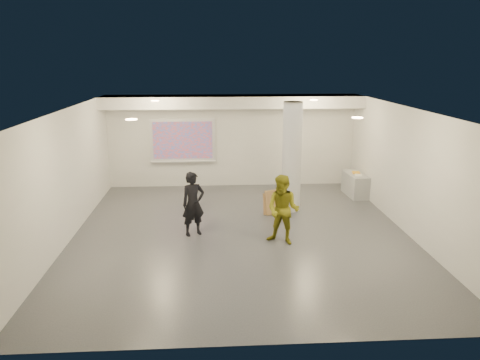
{
  "coord_description": "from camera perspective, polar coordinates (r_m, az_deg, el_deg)",
  "views": [
    {
      "loc": [
        -0.68,
        -10.54,
        4.12
      ],
      "look_at": [
        0.0,
        0.4,
        1.25
      ],
      "focal_mm": 35.0,
      "sensor_mm": 36.0,
      "label": 1
    }
  ],
  "objects": [
    {
      "name": "wall_left",
      "position": [
        11.36,
        -20.44,
        0.39
      ],
      "size": [
        0.01,
        9.0,
        3.0
      ],
      "primitive_type": "cube",
      "color": "silver",
      "rests_on": "floor"
    },
    {
      "name": "ceiling",
      "position": [
        10.62,
        0.14,
        8.62
      ],
      "size": [
        8.0,
        9.0,
        0.01
      ],
      "primitive_type": "cube",
      "color": "white",
      "rests_on": "floor"
    },
    {
      "name": "downlight_nw",
      "position": [
        13.18,
        -10.31,
        9.48
      ],
      "size": [
        0.22,
        0.22,
        0.02
      ],
      "primitive_type": "cylinder",
      "color": "#FFC995",
      "rests_on": "ceiling"
    },
    {
      "name": "downlight_sw",
      "position": [
        9.24,
        -13.1,
        7.2
      ],
      "size": [
        0.22,
        0.22,
        0.02
      ],
      "primitive_type": "cylinder",
      "color": "#FFC995",
      "rests_on": "ceiling"
    },
    {
      "name": "man",
      "position": [
        10.61,
        5.28,
        -3.64
      ],
      "size": [
        0.97,
        0.9,
        1.6
      ],
      "primitive_type": "imported",
      "rotation": [
        0.0,
        0.0,
        -0.5
      ],
      "color": "olive",
      "rests_on": "floor"
    },
    {
      "name": "downlight_se",
      "position": [
        9.56,
        14.13,
        7.38
      ],
      "size": [
        0.22,
        0.22,
        0.02
      ],
      "primitive_type": "cylinder",
      "color": "#FFC995",
      "rests_on": "ceiling"
    },
    {
      "name": "cardboard_front",
      "position": [
        12.71,
        4.03,
        -2.9
      ],
      "size": [
        0.54,
        0.21,
        0.58
      ],
      "primitive_type": "cube",
      "rotation": [
        -0.2,
        0.0,
        0.09
      ],
      "color": "#A07645",
      "rests_on": "floor"
    },
    {
      "name": "downlight_ne",
      "position": [
        13.41,
        8.99,
        9.62
      ],
      "size": [
        0.22,
        0.22,
        0.02
      ],
      "primitive_type": "cylinder",
      "color": "#FFC995",
      "rests_on": "ceiling"
    },
    {
      "name": "papers_stack",
      "position": [
        14.53,
        14.24,
        0.58
      ],
      "size": [
        0.28,
        0.32,
        0.02
      ],
      "primitive_type": "cube",
      "rotation": [
        0.0,
        0.0,
        -0.28
      ],
      "color": "silver",
      "rests_on": "credenza"
    },
    {
      "name": "soffit_band",
      "position": [
        14.57,
        -0.88,
        9.55
      ],
      "size": [
        8.0,
        1.1,
        0.36
      ],
      "primitive_type": "cube",
      "color": "silver",
      "rests_on": "ceiling"
    },
    {
      "name": "cardboard_back",
      "position": [
        12.73,
        4.39,
        -2.67
      ],
      "size": [
        0.64,
        0.39,
        0.67
      ],
      "primitive_type": "cube",
      "rotation": [
        -0.19,
        0.0,
        0.36
      ],
      "color": "#A07645",
      "rests_on": "floor"
    },
    {
      "name": "postit_pad",
      "position": [
        14.81,
        13.97,
        0.88
      ],
      "size": [
        0.27,
        0.34,
        0.03
      ],
      "primitive_type": "cube",
      "rotation": [
        0.0,
        0.0,
        -0.19
      ],
      "color": "gold",
      "rests_on": "credenza"
    },
    {
      "name": "column",
      "position": [
        12.8,
        6.33,
        2.77
      ],
      "size": [
        0.52,
        0.52,
        3.0
      ],
      "primitive_type": "cylinder",
      "color": "silver",
      "rests_on": "floor"
    },
    {
      "name": "woman",
      "position": [
        11.14,
        -5.72,
        -2.91
      ],
      "size": [
        0.66,
        0.56,
        1.54
      ],
      "primitive_type": "imported",
      "rotation": [
        0.0,
        0.0,
        0.42
      ],
      "color": "black",
      "rests_on": "floor"
    },
    {
      "name": "credenza",
      "position": [
        14.81,
        13.86,
        -0.55
      ],
      "size": [
        0.56,
        1.2,
        0.69
      ],
      "primitive_type": "cube",
      "rotation": [
        0.0,
        0.0,
        0.06
      ],
      "color": "#95989A",
      "rests_on": "floor"
    },
    {
      "name": "projection_screen",
      "position": [
        15.25,
        -6.99,
        4.77
      ],
      "size": [
        2.1,
        0.13,
        1.42
      ],
      "color": "silver",
      "rests_on": "wall_back"
    },
    {
      "name": "wall_front",
      "position": [
        6.62,
        2.66,
        -8.66
      ],
      "size": [
        8.0,
        0.01,
        3.0
      ],
      "primitive_type": "cube",
      "color": "silver",
      "rests_on": "floor"
    },
    {
      "name": "wall_right",
      "position": [
        11.83,
        19.86,
        0.99
      ],
      "size": [
        0.01,
        9.0,
        3.0
      ],
      "primitive_type": "cube",
      "color": "silver",
      "rests_on": "floor"
    },
    {
      "name": "wall_back",
      "position": [
        15.28,
        -0.96,
        4.8
      ],
      "size": [
        8.0,
        0.01,
        3.0
      ],
      "primitive_type": "cube",
      "color": "silver",
      "rests_on": "floor"
    },
    {
      "name": "floor",
      "position": [
        11.34,
        0.13,
        -6.64
      ],
      "size": [
        8.0,
        9.0,
        0.01
      ],
      "primitive_type": "cube",
      "color": "#3B3E43",
      "rests_on": "ground"
    }
  ]
}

